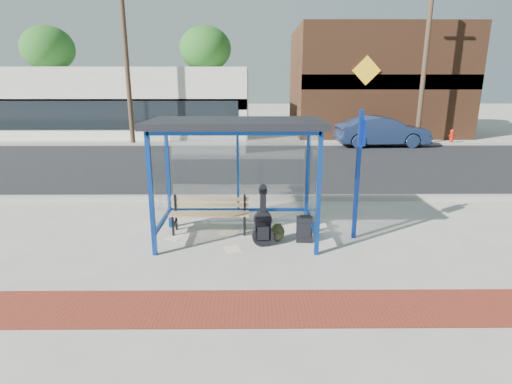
{
  "coord_description": "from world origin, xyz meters",
  "views": [
    {
      "loc": [
        0.33,
        -7.63,
        3.06
      ],
      "look_at": [
        0.38,
        0.2,
        0.95
      ],
      "focal_mm": 28.0,
      "sensor_mm": 36.0,
      "label": 1
    }
  ],
  "objects_px": {
    "guitar_bag": "(263,225)",
    "parked_car": "(382,131)",
    "suitcase": "(304,229)",
    "fire_hydrant": "(452,136)",
    "backpack": "(277,233)",
    "bench": "(210,212)"
  },
  "relations": [
    {
      "from": "suitcase",
      "to": "fire_hydrant",
      "type": "distance_m",
      "value": 17.02
    },
    {
      "from": "bench",
      "to": "suitcase",
      "type": "bearing_deg",
      "value": -16.35
    },
    {
      "from": "guitar_bag",
      "to": "backpack",
      "type": "height_order",
      "value": "guitar_bag"
    },
    {
      "from": "backpack",
      "to": "fire_hydrant",
      "type": "distance_m",
      "value": 17.29
    },
    {
      "from": "bench",
      "to": "suitcase",
      "type": "distance_m",
      "value": 2.04
    },
    {
      "from": "parked_car",
      "to": "bench",
      "type": "bearing_deg",
      "value": 145.73
    },
    {
      "from": "suitcase",
      "to": "fire_hydrant",
      "type": "bearing_deg",
      "value": 60.05
    },
    {
      "from": "suitcase",
      "to": "guitar_bag",
      "type": "bearing_deg",
      "value": -160.47
    },
    {
      "from": "suitcase",
      "to": "fire_hydrant",
      "type": "xyz_separation_m",
      "value": [
        9.72,
        13.97,
        0.14
      ]
    },
    {
      "from": "suitcase",
      "to": "parked_car",
      "type": "bearing_deg",
      "value": 71.49
    },
    {
      "from": "bench",
      "to": "backpack",
      "type": "bearing_deg",
      "value": -20.22
    },
    {
      "from": "parked_car",
      "to": "fire_hydrant",
      "type": "relative_size",
      "value": 6.2
    },
    {
      "from": "guitar_bag",
      "to": "backpack",
      "type": "distance_m",
      "value": 0.48
    },
    {
      "from": "backpack",
      "to": "parked_car",
      "type": "xyz_separation_m",
      "value": [
        6.07,
        12.76,
        0.59
      ]
    },
    {
      "from": "guitar_bag",
      "to": "parked_car",
      "type": "relative_size",
      "value": 0.25
    },
    {
      "from": "bench",
      "to": "parked_car",
      "type": "xyz_separation_m",
      "value": [
        7.49,
        12.24,
        0.31
      ]
    },
    {
      "from": "suitcase",
      "to": "parked_car",
      "type": "distance_m",
      "value": 13.97
    },
    {
      "from": "guitar_bag",
      "to": "parked_car",
      "type": "height_order",
      "value": "parked_car"
    },
    {
      "from": "parked_car",
      "to": "fire_hydrant",
      "type": "xyz_separation_m",
      "value": [
        4.18,
        1.16,
        -0.36
      ]
    },
    {
      "from": "guitar_bag",
      "to": "backpack",
      "type": "relative_size",
      "value": 3.3
    },
    {
      "from": "suitcase",
      "to": "parked_car",
      "type": "height_order",
      "value": "parked_car"
    },
    {
      "from": "guitar_bag",
      "to": "suitcase",
      "type": "xyz_separation_m",
      "value": [
        0.84,
        0.22,
        -0.17
      ]
    }
  ]
}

